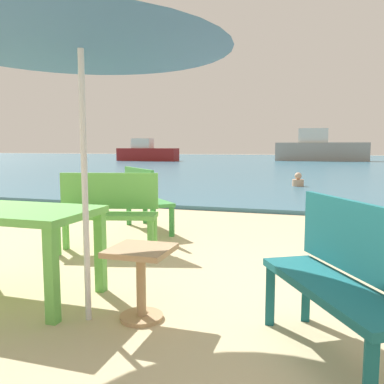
% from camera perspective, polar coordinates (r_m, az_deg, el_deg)
% --- Properties ---
extents(ground_plane, '(120.00, 120.00, 0.00)m').
position_cam_1_polar(ground_plane, '(3.14, -4.81, -17.47)').
color(ground_plane, '#C6B287').
extents(sea_water, '(120.00, 50.00, 0.08)m').
position_cam_1_polar(sea_water, '(32.69, 15.40, 4.09)').
color(sea_water, '#386B84').
rests_on(sea_water, ground_plane).
extents(picnic_table_green, '(1.40, 0.80, 0.76)m').
position_cam_1_polar(picnic_table_green, '(3.69, -24.24, -3.80)').
color(picnic_table_green, '#60B24C').
rests_on(picnic_table_green, ground_plane).
extents(patio_umbrella, '(2.10, 2.10, 2.30)m').
position_cam_1_polar(patio_umbrella, '(3.08, -15.55, 22.17)').
color(patio_umbrella, silver).
rests_on(patio_umbrella, ground_plane).
extents(side_table_wood, '(0.44, 0.44, 0.54)m').
position_cam_1_polar(side_table_wood, '(3.03, -7.22, -11.21)').
color(side_table_wood, tan).
rests_on(side_table_wood, ground_plane).
extents(bench_teal_center, '(0.91, 1.22, 0.95)m').
position_cam_1_polar(bench_teal_center, '(2.56, 20.57, -10.53)').
color(bench_teal_center, '#196066').
rests_on(bench_teal_center, ground_plane).
extents(bench_green_left, '(1.09, 1.12, 0.95)m').
position_cam_1_polar(bench_green_left, '(6.10, -6.76, -0.45)').
color(bench_green_left, '#3D8C42').
rests_on(bench_green_left, ground_plane).
extents(bench_green_right, '(1.25, 0.65, 0.95)m').
position_cam_1_polar(bench_green_right, '(4.97, -11.82, -2.11)').
color(bench_green_right, '#60B24C').
rests_on(bench_green_right, ground_plane).
extents(swimmer_person, '(0.34, 0.34, 0.41)m').
position_cam_1_polar(swimmer_person, '(12.54, 14.73, 1.54)').
color(swimmer_person, tan).
rests_on(swimmer_person, sea_water).
extents(boat_fishing_trawler, '(4.59, 1.25, 1.67)m').
position_cam_1_polar(boat_fishing_trawler, '(51.37, -7.31, 5.77)').
color(boat_fishing_trawler, navy).
rests_on(boat_fishing_trawler, sea_water).
extents(boat_ferry, '(7.26, 1.98, 2.64)m').
position_cam_1_polar(boat_ferry, '(35.01, 17.59, 5.78)').
color(boat_ferry, gray).
rests_on(boat_ferry, sea_water).
extents(boat_tanker, '(5.01, 1.37, 1.82)m').
position_cam_1_polar(boat_tanker, '(33.44, -6.38, 5.52)').
color(boat_tanker, maroon).
rests_on(boat_tanker, sea_water).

